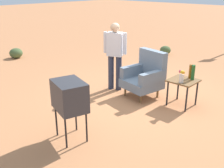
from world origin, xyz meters
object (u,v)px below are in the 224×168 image
object	(u,v)px
armchair	(145,75)
bottle_tall_amber	(191,71)
person_standing	(115,52)
tv_on_stand	(70,96)
bottle_wine_green	(193,72)
side_table	(183,84)
flower_vase	(182,76)

from	to	relation	value
armchair	bottle_tall_amber	xyz separation A→B (m)	(0.95, 0.30, 0.23)
person_standing	bottle_tall_amber	bearing A→B (deg)	15.19
armchair	tv_on_stand	world-z (taller)	armchair
bottle_tall_amber	bottle_wine_green	distance (m)	0.10
side_table	bottle_tall_amber	size ratio (longest dim) A/B	1.94
person_standing	bottle_wine_green	bearing A→B (deg)	12.88
bottle_wine_green	flower_vase	size ratio (longest dim) A/B	1.21
armchair	side_table	bearing A→B (deg)	6.89
person_standing	tv_on_stand	bearing A→B (deg)	-65.24
person_standing	bottle_tall_amber	world-z (taller)	person_standing
person_standing	flower_vase	size ratio (longest dim) A/B	6.19
tv_on_stand	person_standing	bearing A→B (deg)	114.76
bottle_tall_amber	armchair	bearing A→B (deg)	-162.45
bottle_tall_amber	side_table	bearing A→B (deg)	-103.69
person_standing	bottle_tall_amber	xyz separation A→B (m)	(1.74, 0.47, -0.21)
bottle_wine_green	tv_on_stand	bearing A→B (deg)	-107.45
side_table	bottle_tall_amber	world-z (taller)	bottle_tall_amber
person_standing	bottle_wine_green	world-z (taller)	person_standing
person_standing	bottle_wine_green	size ratio (longest dim) A/B	5.12
side_table	tv_on_stand	xyz separation A→B (m)	(-0.69, -2.47, 0.28)
person_standing	side_table	bearing A→B (deg)	9.41
bottle_tall_amber	tv_on_stand	bearing A→B (deg)	-105.41
flower_vase	tv_on_stand	bearing A→B (deg)	-107.84
bottle_tall_amber	bottle_wine_green	xyz separation A→B (m)	(0.09, -0.06, 0.01)
tv_on_stand	armchair	bearing A→B (deg)	95.33
tv_on_stand	bottle_tall_amber	bearing A→B (deg)	74.59
armchair	bottle_tall_amber	world-z (taller)	armchair
armchair	bottle_tall_amber	size ratio (longest dim) A/B	3.53
tv_on_stand	flower_vase	world-z (taller)	tv_on_stand
armchair	tv_on_stand	distance (m)	2.39
tv_on_stand	bottle_tall_amber	distance (m)	2.76
armchair	flower_vase	xyz separation A→B (m)	(0.96, -0.08, 0.23)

